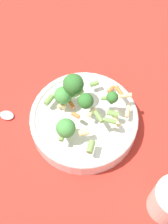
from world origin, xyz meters
name	(u,v)px	position (x,y,z in m)	size (l,w,h in m)	color
ground_plane	(84,125)	(0.00, 0.00, 0.00)	(3.00, 3.00, 0.00)	#B72D23
bowl	(84,120)	(0.00, 0.00, 0.03)	(0.26, 0.26, 0.05)	white
pasta_salad	(76,101)	(0.02, 0.00, 0.10)	(0.20, 0.20, 0.09)	#8CB766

